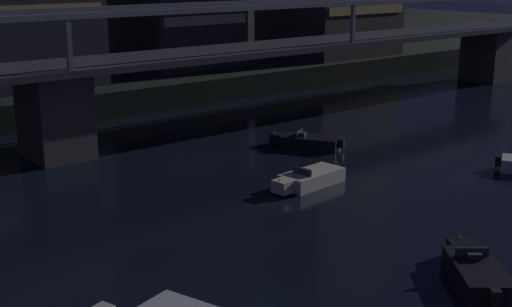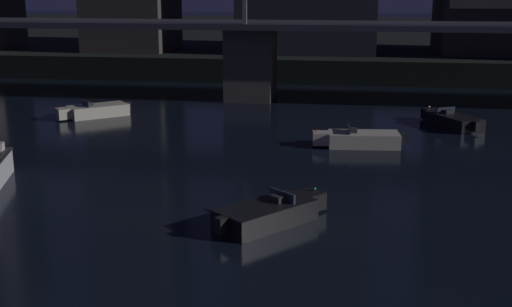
# 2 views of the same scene
# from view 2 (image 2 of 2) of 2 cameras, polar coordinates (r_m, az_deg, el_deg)

# --- Properties ---
(far_riverbank) EXTENTS (240.00, 80.00, 2.20)m
(far_riverbank) POSITION_cam_2_polar(r_m,az_deg,el_deg) (100.43, 3.86, 9.86)
(far_riverbank) COLOR black
(far_riverbank) RESTS_ON ground
(river_bridge) EXTENTS (104.69, 6.40, 9.38)m
(river_bridge) POSITION_cam_2_polar(r_m,az_deg,el_deg) (52.59, -0.44, 9.65)
(river_bridge) COLOR #4C4944
(river_bridge) RESTS_ON ground
(speedboat_near_center) EXTENTS (5.23, 2.15, 1.16)m
(speedboat_near_center) POSITION_cam_2_polar(r_m,az_deg,el_deg) (37.89, 8.84, 1.22)
(speedboat_near_center) COLOR beige
(speedboat_near_center) RESTS_ON ground
(speedboat_mid_left) EXTENTS (4.54, 4.21, 1.16)m
(speedboat_mid_left) POSITION_cam_2_polar(r_m,az_deg,el_deg) (47.17, -13.56, 3.57)
(speedboat_mid_left) COLOR beige
(speedboat_mid_left) RESTS_ON ground
(speedboat_far_center) EXTENTS (3.61, 4.86, 1.16)m
(speedboat_far_center) POSITION_cam_2_polar(r_m,az_deg,el_deg) (44.41, 16.33, 2.73)
(speedboat_far_center) COLOR black
(speedboat_far_center) RESTS_ON ground
(speedboat_far_right) EXTENTS (4.17, 4.57, 1.16)m
(speedboat_far_right) POSITION_cam_2_polar(r_m,az_deg,el_deg) (25.54, 1.21, -5.10)
(speedboat_far_right) COLOR black
(speedboat_far_right) RESTS_ON ground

